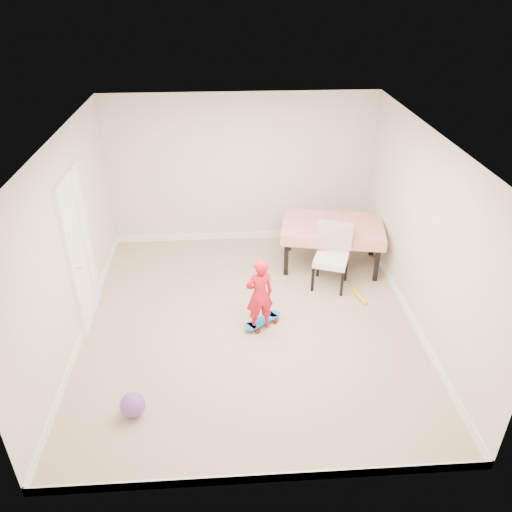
{
  "coord_description": "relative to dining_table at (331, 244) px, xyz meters",
  "views": [
    {
      "loc": [
        -0.28,
        -5.53,
        4.29
      ],
      "look_at": [
        0.1,
        0.2,
        0.95
      ],
      "focal_mm": 35.0,
      "sensor_mm": 36.0,
      "label": 1
    }
  ],
  "objects": [
    {
      "name": "door",
      "position": [
        -3.64,
        -1.18,
        0.65
      ],
      "size": [
        0.11,
        0.94,
        2.11
      ],
      "primitive_type": "cube",
      "color": "white",
      "rests_on": "ground"
    },
    {
      "name": "skateboard",
      "position": [
        -1.24,
        -1.55,
        -0.33
      ],
      "size": [
        0.61,
        0.54,
        0.09
      ],
      "primitive_type": null,
      "rotation": [
        0.0,
        0.0,
        0.65
      ],
      "color": "blue",
      "rests_on": "ground"
    },
    {
      "name": "wall_right",
      "position": [
        0.82,
        -1.48,
        0.93
      ],
      "size": [
        0.04,
        5.0,
        2.6
      ],
      "primitive_type": "cube",
      "color": "beige",
      "rests_on": "ground"
    },
    {
      "name": "wall_front",
      "position": [
        -1.41,
        -3.96,
        0.93
      ],
      "size": [
        4.5,
        0.04,
        2.6
      ],
      "primitive_type": "cube",
      "color": "beige",
      "rests_on": "ground"
    },
    {
      "name": "balloon",
      "position": [
        -2.78,
        -3.04,
        -0.23
      ],
      "size": [
        0.28,
        0.28,
        0.28
      ],
      "primitive_type": "sphere",
      "color": "purple",
      "rests_on": "ground"
    },
    {
      "name": "ceiling",
      "position": [
        -1.41,
        -1.48,
        2.21
      ],
      "size": [
        4.5,
        5.0,
        0.04
      ],
      "primitive_type": "cube",
      "color": "white",
      "rests_on": "wall_back"
    },
    {
      "name": "wall_left",
      "position": [
        -3.64,
        -1.48,
        0.93
      ],
      "size": [
        0.04,
        5.0,
        2.6
      ],
      "primitive_type": "cube",
      "color": "beige",
      "rests_on": "ground"
    },
    {
      "name": "wall_back",
      "position": [
        -1.41,
        1.0,
        0.93
      ],
      "size": [
        4.5,
        0.04,
        2.6
      ],
      "primitive_type": "cube",
      "color": "beige",
      "rests_on": "ground"
    },
    {
      "name": "baseboard_right",
      "position": [
        0.83,
        -1.48,
        -0.31
      ],
      "size": [
        0.02,
        5.0,
        0.12
      ],
      "primitive_type": "cube",
      "color": "white",
      "rests_on": "ground"
    },
    {
      "name": "dining_chair",
      "position": [
        -0.14,
        -0.63,
        0.12
      ],
      "size": [
        0.72,
        0.77,
        0.99
      ],
      "primitive_type": null,
      "rotation": [
        0.0,
        0.0,
        -0.36
      ],
      "color": "silver",
      "rests_on": "ground"
    },
    {
      "name": "foam_toy",
      "position": [
        0.25,
        -1.0,
        -0.34
      ],
      "size": [
        0.16,
        0.4,
        0.06
      ],
      "primitive_type": "cylinder",
      "rotation": [
        1.57,
        0.0,
        0.25
      ],
      "color": "gold",
      "rests_on": "ground"
    },
    {
      "name": "baseboard_back",
      "position": [
        -1.41,
        1.01,
        -0.31
      ],
      "size": [
        4.5,
        0.02,
        0.12
      ],
      "primitive_type": "cube",
      "color": "white",
      "rests_on": "ground"
    },
    {
      "name": "dining_table",
      "position": [
        0.0,
        0.0,
        0.0
      ],
      "size": [
        1.75,
        1.28,
        0.75
      ],
      "primitive_type": null,
      "rotation": [
        0.0,
        0.0,
        -0.19
      ],
      "color": "#B90C09",
      "rests_on": "ground"
    },
    {
      "name": "baseboard_front",
      "position": [
        -1.41,
        -3.97,
        -0.31
      ],
      "size": [
        4.5,
        0.02,
        0.12
      ],
      "primitive_type": "cube",
      "color": "white",
      "rests_on": "ground"
    },
    {
      "name": "child",
      "position": [
        -1.29,
        -1.62,
        0.15
      ],
      "size": [
        0.43,
        0.34,
        1.05
      ],
      "primitive_type": "imported",
      "rotation": [
        0.0,
        0.0,
        3.41
      ],
      "color": "red",
      "rests_on": "ground"
    },
    {
      "name": "ground",
      "position": [
        -1.41,
        -1.48,
        -0.37
      ],
      "size": [
        5.0,
        5.0,
        0.0
      ],
      "primitive_type": "plane",
      "color": "tan",
      "rests_on": "ground"
    },
    {
      "name": "baseboard_left",
      "position": [
        -3.65,
        -1.48,
        -0.31
      ],
      "size": [
        0.02,
        5.0,
        0.12
      ],
      "primitive_type": "cube",
      "color": "white",
      "rests_on": "ground"
    }
  ]
}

